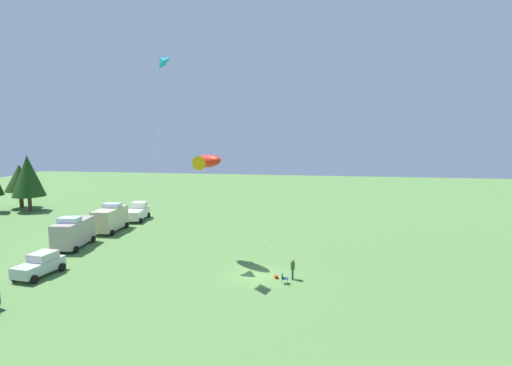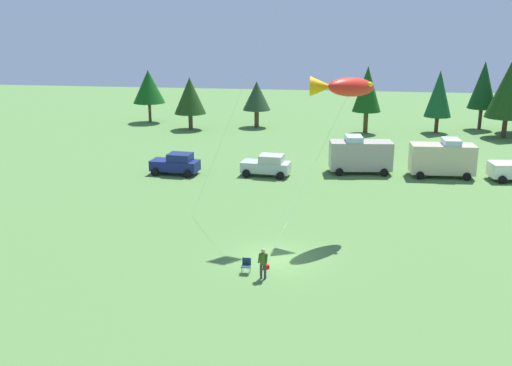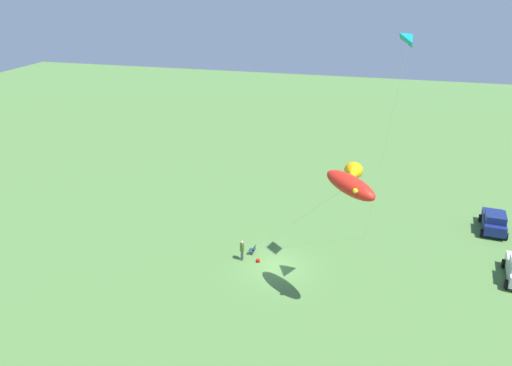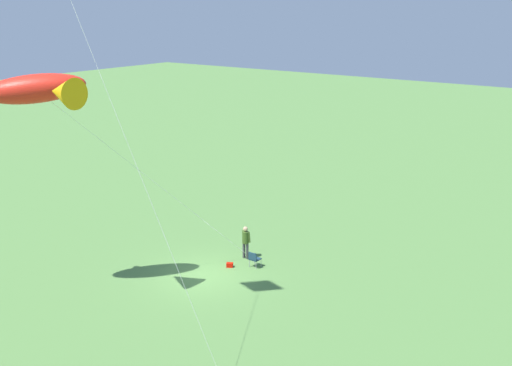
# 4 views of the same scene
# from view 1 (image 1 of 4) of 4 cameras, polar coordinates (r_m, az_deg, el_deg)

# --- Properties ---
(ground_plane) EXTENTS (160.00, 160.00, 0.00)m
(ground_plane) POSITION_cam_1_polar(r_m,az_deg,el_deg) (34.38, 0.38, -13.10)
(ground_plane) COLOR #4F7A3C
(person_kite_flyer) EXTENTS (0.55, 0.35, 1.74)m
(person_kite_flyer) POSITION_cam_1_polar(r_m,az_deg,el_deg) (33.39, 5.28, -11.90)
(person_kite_flyer) COLOR #373A3B
(person_kite_flyer) RESTS_ON ground
(folding_chair) EXTENTS (0.49, 0.49, 0.82)m
(folding_chair) POSITION_cam_1_polar(r_m,az_deg,el_deg) (32.67, 3.98, -13.33)
(folding_chair) COLOR #1A3446
(folding_chair) RESTS_ON ground
(backpack_on_grass) EXTENTS (0.39, 0.35, 0.22)m
(backpack_on_grass) POSITION_cam_1_polar(r_m,az_deg,el_deg) (33.79, 2.94, -13.28)
(backpack_on_grass) COLOR red
(backpack_on_grass) RESTS_ON ground
(car_silver_compact) EXTENTS (4.37, 2.59, 1.89)m
(car_silver_compact) POSITION_cam_1_polar(r_m,az_deg,el_deg) (38.65, -28.49, -10.20)
(car_silver_compact) COLOR #B2BCB8
(car_silver_compact) RESTS_ON ground
(van_motorhome_grey) EXTENTS (5.63, 3.13, 3.34)m
(van_motorhome_grey) POSITION_cam_1_polar(r_m,az_deg,el_deg) (46.02, -24.65, -6.38)
(van_motorhome_grey) COLOR #A79A90
(van_motorhome_grey) RESTS_ON ground
(van_camper_beige) EXTENTS (5.49, 2.79, 3.34)m
(van_camper_beige) POSITION_cam_1_polar(r_m,az_deg,el_deg) (51.70, -20.10, -4.72)
(van_camper_beige) COLOR beige
(van_camper_beige) RESTS_ON ground
(truck_white_pickup) EXTENTS (5.21, 2.91, 2.34)m
(truck_white_pickup) POSITION_cam_1_polar(r_m,az_deg,el_deg) (57.30, -16.58, -3.99)
(truck_white_pickup) COLOR white
(truck_white_pickup) RESTS_ON ground
(kite_large_fish) EXTENTS (6.46, 10.63, 10.06)m
(kite_large_fish) POSITION_cam_1_polar(r_m,az_deg,el_deg) (36.97, -7.21, 3.07)
(kite_large_fish) COLOR red
(kite_large_fish) RESTS_ON ground
(kite_delta_teal) EXTENTS (7.81, 2.55, 18.28)m
(kite_delta_teal) POSITION_cam_1_polar(r_m,az_deg,el_deg) (35.15, -13.59, 16.49)
(kite_delta_teal) COLOR #0C8898
(kite_delta_teal) RESTS_ON ground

